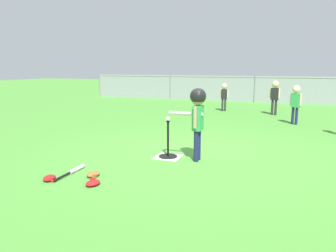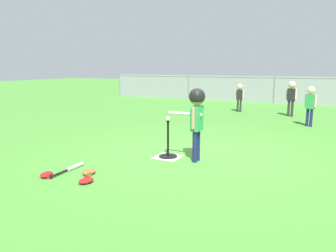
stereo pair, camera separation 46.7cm
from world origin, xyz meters
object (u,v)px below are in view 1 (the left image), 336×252
object	(u,v)px
fielder_deep_left	(296,99)
batter_child	(197,109)
fielder_near_right	(275,93)
spare_bat_silver	(74,170)
fielder_deep_center	(224,93)
batting_tee	(168,152)
baseball_on_tee	(168,119)
glove_by_plate	(50,178)
glove_tossed_aside	(93,174)
glove_near_bats	(93,183)

from	to	relation	value
fielder_deep_left	batter_child	bearing A→B (deg)	-109.49
fielder_near_right	spare_bat_silver	bearing A→B (deg)	-108.59
fielder_deep_center	batting_tee	bearing A→B (deg)	-87.28
batter_child	fielder_deep_left	xyz separation A→B (m)	(1.52, 4.30, -0.18)
batting_tee	baseball_on_tee	size ratio (longest dim) A/B	8.62
glove_by_plate	baseball_on_tee	bearing A→B (deg)	56.86
fielder_near_right	fielder_deep_left	bearing A→B (deg)	-69.14
batter_child	spare_bat_silver	xyz separation A→B (m)	(-1.53, -1.26, -0.83)
baseball_on_tee	batter_child	size ratio (longest dim) A/B	0.06
fielder_near_right	glove_tossed_aside	world-z (taller)	fielder_near_right
glove_by_plate	fielder_near_right	bearing A→B (deg)	71.68
glove_tossed_aside	spare_bat_silver	bearing A→B (deg)	171.72
spare_bat_silver	glove_tossed_aside	bearing A→B (deg)	-8.28
baseball_on_tee	spare_bat_silver	xyz separation A→B (m)	(-1.01, -1.28, -0.65)
glove_tossed_aside	batter_child	bearing A→B (deg)	48.72
fielder_near_right	glove_near_bats	world-z (taller)	fielder_near_right
fielder_near_right	glove_near_bats	size ratio (longest dim) A/B	4.51
glove_by_plate	batter_child	bearing A→B (deg)	45.69
fielder_near_right	spare_bat_silver	distance (m)	7.63
glove_tossed_aside	fielder_deep_center	bearing A→B (deg)	87.49
fielder_near_right	batter_child	bearing A→B (deg)	-98.55
batting_tee	glove_near_bats	bearing A→B (deg)	-104.93
glove_by_plate	glove_tossed_aside	size ratio (longest dim) A/B	1.14
fielder_near_right	fielder_deep_center	distance (m)	1.75
batter_child	glove_tossed_aside	distance (m)	1.94
fielder_deep_center	spare_bat_silver	xyz separation A→B (m)	(-0.71, -7.55, -0.60)
batting_tee	fielder_near_right	world-z (taller)	fielder_near_right
glove_by_plate	spare_bat_silver	bearing A→B (deg)	76.57
batting_tee	spare_bat_silver	distance (m)	1.63
glove_near_bats	glove_by_plate	bearing A→B (deg)	-175.32
batting_tee	spare_bat_silver	world-z (taller)	batting_tee
fielder_near_right	fielder_deep_center	world-z (taller)	fielder_near_right
baseball_on_tee	fielder_near_right	bearing A→B (deg)	76.54
batting_tee	baseball_on_tee	bearing A→B (deg)	90.00
fielder_deep_center	spare_bat_silver	bearing A→B (deg)	-95.37
baseball_on_tee	fielder_deep_center	distance (m)	6.27
fielder_near_right	fielder_deep_center	size ratio (longest dim) A/B	1.14
fielder_deep_center	glove_tossed_aside	xyz separation A→B (m)	(-0.33, -7.60, -0.59)
fielder_near_right	glove_tossed_aside	distance (m)	7.57
spare_bat_silver	glove_near_bats	size ratio (longest dim) A/B	2.85
fielder_near_right	glove_by_plate	bearing A→B (deg)	-108.32
batting_tee	fielder_deep_center	size ratio (longest dim) A/B	0.66
fielder_near_right	spare_bat_silver	size ratio (longest dim) A/B	1.58
fielder_deep_left	spare_bat_silver	size ratio (longest dim) A/B	1.51
batting_tee	glove_by_plate	world-z (taller)	batting_tee
spare_bat_silver	glove_tossed_aside	xyz separation A→B (m)	(0.38, -0.05, 0.01)
fielder_near_right	fielder_deep_left	distance (m)	1.76
glove_near_bats	glove_tossed_aside	bearing A→B (deg)	123.25
batter_child	fielder_deep_center	world-z (taller)	batter_child
baseball_on_tee	glove_by_plate	world-z (taller)	baseball_on_tee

